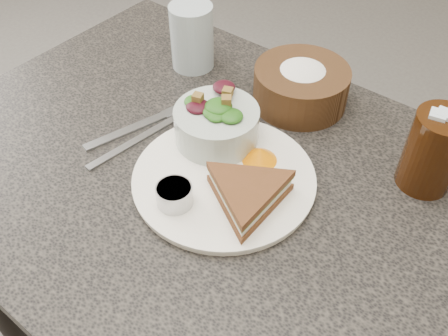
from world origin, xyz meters
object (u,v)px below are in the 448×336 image
at_px(cola_glass, 435,148).
at_px(water_glass, 192,37).
at_px(dinner_plate, 224,179).
at_px(salad_bowl, 217,120).
at_px(dining_table, 218,295).
at_px(bread_basket, 301,80).
at_px(dressing_ramekin, 174,195).
at_px(sandwich, 248,194).

distance_m(cola_glass, water_glass, 0.49).
relative_size(dinner_plate, cola_glass, 1.99).
distance_m(salad_bowl, cola_glass, 0.33).
relative_size(dining_table, bread_basket, 5.89).
distance_m(dining_table, dinner_plate, 0.38).
relative_size(dining_table, dressing_ramekin, 18.64).
bearing_deg(cola_glass, dining_table, -145.13).
xyz_separation_m(dining_table, dressing_ramekin, (-0.00, -0.09, 0.40)).
height_order(sandwich, cola_glass, cola_glass).
bearing_deg(water_glass, dining_table, -42.47).
xyz_separation_m(dressing_ramekin, cola_glass, (0.26, 0.28, 0.04)).
xyz_separation_m(dining_table, bread_basket, (0.01, 0.24, 0.42)).
bearing_deg(cola_glass, bread_basket, 168.70).
relative_size(dressing_ramekin, water_glass, 0.42).
height_order(dining_table, salad_bowl, salad_bowl).
distance_m(sandwich, salad_bowl, 0.15).
relative_size(dining_table, salad_bowl, 7.21).
height_order(salad_bowl, dressing_ramekin, salad_bowl).
height_order(dressing_ramekin, bread_basket, bread_basket).
xyz_separation_m(cola_glass, water_glass, (-0.49, 0.02, -0.01)).
height_order(salad_bowl, water_glass, water_glass).
bearing_deg(dinner_plate, cola_glass, 38.46).
bearing_deg(cola_glass, water_glass, 177.26).
distance_m(dining_table, cola_glass, 0.55).
bearing_deg(water_glass, cola_glass, -2.74).
bearing_deg(dressing_ramekin, salad_bowl, 105.45).
relative_size(salad_bowl, water_glass, 1.10).
distance_m(sandwich, dressing_ramekin, 0.11).
height_order(dining_table, dinner_plate, dinner_plate).
bearing_deg(sandwich, water_glass, 172.18).
distance_m(dressing_ramekin, bread_basket, 0.33).
bearing_deg(sandwich, cola_glass, 79.57).
relative_size(sandwich, water_glass, 1.21).
bearing_deg(water_glass, dinner_plate, -40.81).
relative_size(dinner_plate, dressing_ramekin, 5.22).
height_order(dinner_plate, water_glass, water_glass).
bearing_deg(salad_bowl, water_glass, 140.30).
bearing_deg(dining_table, bread_basket, 88.58).
height_order(dinner_plate, sandwich, sandwich).
bearing_deg(sandwich, dinner_plate, -170.64).
xyz_separation_m(salad_bowl, dressing_ramekin, (0.04, -0.15, -0.02)).
bearing_deg(dinner_plate, water_glass, 139.19).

